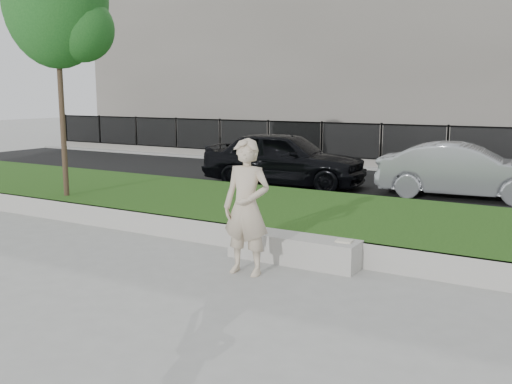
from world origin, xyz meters
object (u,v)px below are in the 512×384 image
Objects in this scene: man at (247,207)px; car_silver at (464,171)px; stone_bench at (293,249)px; book at (344,241)px; car_dark at (284,159)px; young_tree at (60,5)px.

car_silver is at bearing 75.05° from man.
book reaches higher than stone_bench.
stone_bench is 0.46× the size of car_dark.
car_silver is (7.08, 6.07, -3.68)m from young_tree.
young_tree is 1.34× the size of car_silver.
man is 7.81m from car_dark.
man is 0.36× the size of young_tree.
car_silver is (4.67, 0.59, -0.10)m from car_dark.
man is at bearing -162.44° from car_dark.
young_tree is 10.03m from car_silver.
young_tree reaches higher than stone_bench.
young_tree reaches higher than book.
book is (1.16, 0.87, -0.54)m from man.
young_tree is (-5.86, 0.83, 4.18)m from stone_bench.
book is 7.61m from car_dark.
car_dark is (2.41, 5.48, -3.58)m from young_tree.
stone_bench is at bearing 163.28° from car_silver.
stone_bench is 7.03m from car_silver.
young_tree is 6.98m from car_dark.
book is at bearing -6.88° from young_tree.
stone_bench is 1.19m from man.
young_tree is (-6.69, 0.81, 3.95)m from book.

